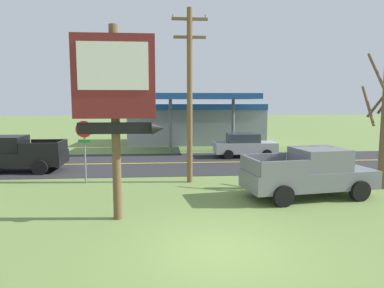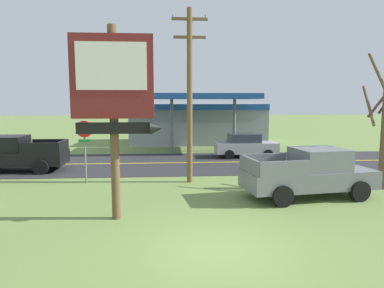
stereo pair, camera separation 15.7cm
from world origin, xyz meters
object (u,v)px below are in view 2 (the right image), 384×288
(utility_pole, at_px, (190,92))
(pickup_black_on_road, at_px, (15,154))
(motel_sign, at_px, (115,94))
(pickup_grey_parked_on_lawn, at_px, (310,173))
(gas_station, at_px, (197,122))
(car_silver_near_lane, at_px, (245,145))
(stop_sign, at_px, (85,140))

(utility_pole, distance_m, pickup_black_on_road, 10.42)
(motel_sign, xyz_separation_m, pickup_grey_parked_on_lawn, (7.30, 2.22, -3.08))
(pickup_grey_parked_on_lawn, xyz_separation_m, pickup_black_on_road, (-13.96, 6.20, 0.00))
(gas_station, relative_size, car_silver_near_lane, 2.86)
(gas_station, bearing_deg, stop_sign, -112.74)
(utility_pole, height_order, gas_station, utility_pole)
(utility_pole, bearing_deg, pickup_black_on_road, 161.06)
(motel_sign, bearing_deg, pickup_grey_parked_on_lawn, 16.88)
(motel_sign, bearing_deg, car_silver_near_lane, 60.60)
(car_silver_near_lane, bearing_deg, gas_station, 106.69)
(motel_sign, distance_m, stop_sign, 6.13)
(stop_sign, xyz_separation_m, gas_station, (6.60, 15.75, -0.08))
(utility_pole, height_order, car_silver_near_lane, utility_pole)
(motel_sign, bearing_deg, utility_pole, 62.74)
(motel_sign, distance_m, gas_station, 21.65)
(pickup_black_on_road, relative_size, car_silver_near_lane, 1.24)
(motel_sign, height_order, pickup_black_on_road, motel_sign)
(pickup_grey_parked_on_lawn, height_order, car_silver_near_lane, pickup_grey_parked_on_lawn)
(stop_sign, bearing_deg, motel_sign, -67.62)
(gas_station, distance_m, pickup_grey_parked_on_lawn, 19.13)
(pickup_black_on_road, bearing_deg, utility_pole, -18.94)
(pickup_grey_parked_on_lawn, bearing_deg, car_silver_near_lane, 91.69)
(stop_sign, bearing_deg, pickup_black_on_road, 145.45)
(gas_station, relative_size, pickup_grey_parked_on_lawn, 2.21)
(utility_pole, xyz_separation_m, gas_station, (1.71, 15.88, -2.32))
(gas_station, xyz_separation_m, pickup_black_on_road, (-11.06, -12.68, -0.98))
(utility_pole, height_order, pickup_grey_parked_on_lawn, utility_pole)
(pickup_black_on_road, height_order, car_silver_near_lane, pickup_black_on_road)
(car_silver_near_lane, bearing_deg, pickup_black_on_road, -163.68)
(pickup_grey_parked_on_lawn, bearing_deg, utility_pole, 147.00)
(pickup_grey_parked_on_lawn, height_order, pickup_black_on_road, same)
(stop_sign, distance_m, car_silver_near_lane, 11.66)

